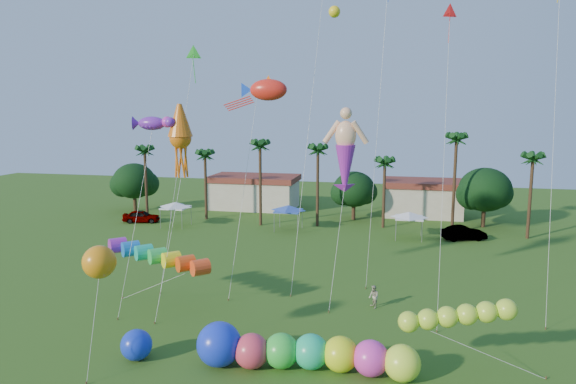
% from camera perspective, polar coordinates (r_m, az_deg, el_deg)
% --- Properties ---
extents(tree_line, '(69.46, 8.91, 11.00)m').
position_cam_1_polar(tree_line, '(66.28, 9.47, 0.33)').
color(tree_line, '#3A2819').
rests_on(tree_line, ground).
extents(buildings_row, '(35.00, 7.00, 4.00)m').
position_cam_1_polar(buildings_row, '(73.18, 4.49, -0.57)').
color(buildings_row, beige).
rests_on(buildings_row, ground).
extents(tent_row, '(31.00, 4.00, 0.60)m').
position_cam_1_polar(tent_row, '(60.33, -0.09, -1.87)').
color(tent_row, white).
rests_on(tent_row, ground).
extents(car_a, '(4.89, 2.90, 1.56)m').
position_cam_1_polar(car_a, '(68.35, -15.99, -2.62)').
color(car_a, '#4C4C54').
rests_on(car_a, ground).
extents(car_b, '(5.07, 3.08, 1.58)m').
position_cam_1_polar(car_b, '(60.04, 18.96, -4.33)').
color(car_b, '#4C4C54').
rests_on(car_b, ground).
extents(spectator_b, '(0.94, 1.01, 1.66)m').
position_cam_1_polar(spectator_b, '(38.32, 9.50, -11.41)').
color(spectator_b, '#A2A087').
rests_on(spectator_b, ground).
extents(caterpillar_inflatable, '(12.30, 3.15, 2.50)m').
position_cam_1_polar(caterpillar_inflatable, '(29.42, 1.05, -17.35)').
color(caterpillar_inflatable, '#DC3A52').
rests_on(caterpillar_inflatable, ground).
extents(blue_ball, '(1.78, 1.78, 1.78)m').
position_cam_1_polar(blue_ball, '(31.76, -16.50, -15.98)').
color(blue_ball, '#1734D3').
rests_on(blue_ball, ground).
extents(rainbow_tube, '(8.77, 5.58, 4.03)m').
position_cam_1_polar(rainbow_tube, '(37.01, -12.72, -7.96)').
color(rainbow_tube, '#F6481B').
rests_on(rainbow_tube, ground).
extents(green_worm, '(10.36, 2.58, 3.62)m').
position_cam_1_polar(green_worm, '(29.02, 13.26, -13.86)').
color(green_worm, '#BAE733').
rests_on(green_worm, ground).
extents(orange_ball_kite, '(1.98, 2.98, 6.94)m').
position_cam_1_polar(orange_ball_kite, '(29.74, -20.23, -7.31)').
color(orange_ball_kite, orange).
rests_on(orange_ball_kite, ground).
extents(merman_kite, '(3.01, 4.74, 13.83)m').
position_cam_1_polar(merman_kite, '(38.00, 6.38, 4.02)').
color(merman_kite, '#FAB98E').
rests_on(merman_kite, ground).
extents(fish_kite, '(4.67, 6.38, 16.73)m').
position_cam_1_polar(fish_kite, '(41.80, -2.19, 11.27)').
color(fish_kite, red).
rests_on(fish_kite, ground).
extents(squid_kite, '(2.14, 5.68, 14.72)m').
position_cam_1_polar(squid_kite, '(37.78, -11.86, 5.89)').
color(squid_kite, orange).
rests_on(squid_kite, ground).
extents(lobster_kite, '(4.02, 5.97, 13.93)m').
position_cam_1_polar(lobster_kite, '(38.70, -14.89, 7.38)').
color(lobster_kite, purple).
rests_on(lobster_kite, ground).
extents(delta_kite_red, '(1.16, 4.21, 21.07)m').
position_cam_1_polar(delta_kite_red, '(36.90, 17.53, 17.88)').
color(delta_kite_red, red).
rests_on(delta_kite_red, ground).
extents(delta_kite_green, '(2.65, 3.78, 19.19)m').
position_cam_1_polar(delta_kite_green, '(41.91, -10.49, 14.57)').
color(delta_kite_green, '#33D832').
rests_on(delta_kite_green, ground).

